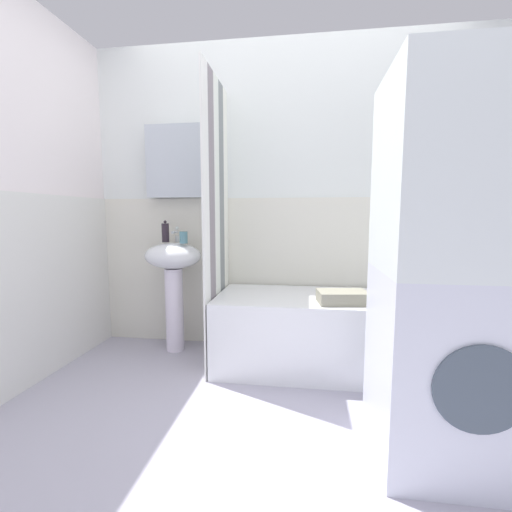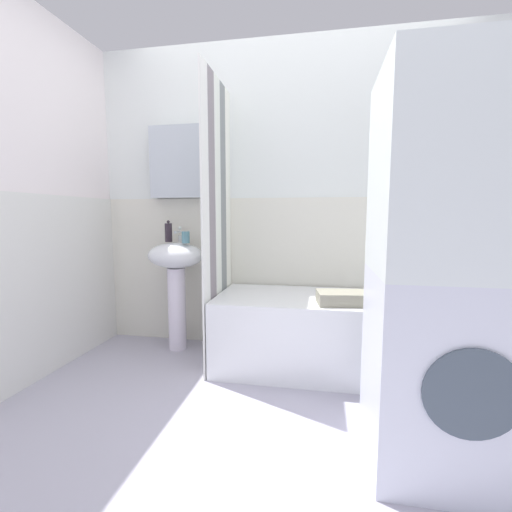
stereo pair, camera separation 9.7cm
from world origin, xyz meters
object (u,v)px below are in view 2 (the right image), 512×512
body_wash_bottle (425,278)px  lotion_bottle (410,281)px  toothbrush_cup (186,237)px  bathtub (329,333)px  soap_dispenser (169,232)px  towel_folded (342,298)px  washer_dryer_stack (449,274)px  sink (176,272)px

body_wash_bottle → lotion_bottle: size_ratio=1.32×
toothbrush_cup → bathtub: 1.26m
toothbrush_cup → bathtub: toothbrush_cup is taller
soap_dispenser → lotion_bottle: soap_dispenser is taller
soap_dispenser → towel_folded: soap_dispenser is taller
lotion_bottle → washer_dryer_stack: 1.15m
towel_folded → soap_dispenser: bearing=163.8°
sink → toothbrush_cup: size_ratio=9.50×
toothbrush_cup → body_wash_bottle: size_ratio=0.40×
soap_dispenser → body_wash_bottle: 1.96m
toothbrush_cup → towel_folded: bearing=-13.9°
body_wash_bottle → toothbrush_cup: bearing=-174.5°
lotion_bottle → body_wash_bottle: bearing=3.7°
sink → toothbrush_cup: (0.10, -0.04, 0.27)m
sink → towel_folded: (1.25, -0.32, -0.08)m
bathtub → towel_folded: size_ratio=5.06×
soap_dispenser → body_wash_bottle: bearing=1.9°
sink → body_wash_bottle: (1.86, 0.13, -0.01)m
towel_folded → washer_dryer_stack: size_ratio=0.19×
sink → bathtub: sink is taller
body_wash_bottle → lotion_bottle: bearing=-176.3°
sink → body_wash_bottle: bearing=3.9°
body_wash_bottle → lotion_bottle: body_wash_bottle is taller
soap_dispenser → toothbrush_cup: (0.18, -0.10, -0.03)m
soap_dispenser → washer_dryer_stack: washer_dryer_stack is taller
sink → body_wash_bottle: size_ratio=3.83×
toothbrush_cup → soap_dispenser: bearing=151.1°
body_wash_bottle → towel_folded: bearing=-143.3°
body_wash_bottle → sink: bearing=-176.1°
soap_dispenser → toothbrush_cup: size_ratio=1.91×
soap_dispenser → towel_folded: size_ratio=0.56×
lotion_bottle → soap_dispenser: bearing=-178.2°
soap_dispenser → bathtub: bearing=-9.5°
soap_dispenser → lotion_bottle: 1.87m
soap_dispenser → bathtub: (1.26, -0.21, -0.68)m
bathtub → soap_dispenser: bearing=170.5°
sink → towel_folded: 1.29m
soap_dispenser → washer_dryer_stack: (1.71, -1.06, -0.11)m
body_wash_bottle → towel_folded: 0.76m
toothbrush_cup → lotion_bottle: size_ratio=0.53×
bathtub → lotion_bottle: size_ratio=9.21×
sink → washer_dryer_stack: size_ratio=0.52×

